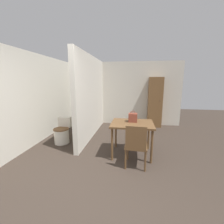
{
  "coord_description": "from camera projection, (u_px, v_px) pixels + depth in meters",
  "views": [
    {
      "loc": [
        0.68,
        -1.95,
        1.74
      ],
      "look_at": [
        0.13,
        1.86,
        0.95
      ],
      "focal_mm": 24.0,
      "sensor_mm": 36.0,
      "label": 1
    }
  ],
  "objects": [
    {
      "name": "ground_plane",
      "position": [
        87.0,
        195.0,
        2.33
      ],
      "size": [
        16.0,
        16.0,
        0.0
      ],
      "primitive_type": "plane",
      "color": "#382D26"
    },
    {
      "name": "wall_back",
      "position": [
        117.0,
        94.0,
        6.14
      ],
      "size": [
        5.01,
        0.12,
        2.5
      ],
      "color": "beige",
      "rests_on": "ground_plane"
    },
    {
      "name": "wall_left",
      "position": [
        39.0,
        98.0,
        4.37
      ],
      "size": [
        0.12,
        5.13,
        2.5
      ],
      "color": "beige",
      "rests_on": "ground_plane"
    },
    {
      "name": "partition_wall",
      "position": [
        91.0,
        97.0,
        4.75
      ],
      "size": [
        0.12,
        2.93,
        2.5
      ],
      "color": "beige",
      "rests_on": "ground_plane"
    },
    {
      "name": "dining_table",
      "position": [
        132.0,
        127.0,
        3.51
      ],
      "size": [
        0.97,
        0.82,
        0.79
      ],
      "color": "brown",
      "rests_on": "ground_plane"
    },
    {
      "name": "wooden_chair",
      "position": [
        136.0,
        144.0,
        3.0
      ],
      "size": [
        0.48,
        0.48,
        0.92
      ],
      "rotation": [
        0.0,
        0.0,
        -0.07
      ],
      "color": "brown",
      "rests_on": "ground_plane"
    },
    {
      "name": "toilet",
      "position": [
        62.0,
        133.0,
        4.31
      ],
      "size": [
        0.43,
        0.58,
        0.71
      ],
      "color": "silver",
      "rests_on": "ground_plane"
    },
    {
      "name": "handbag",
      "position": [
        133.0,
        117.0,
        3.56
      ],
      "size": [
        0.2,
        0.17,
        0.27
      ],
      "color": "brown",
      "rests_on": "dining_table"
    },
    {
      "name": "wooden_cabinet",
      "position": [
        155.0,
        102.0,
        5.73
      ],
      "size": [
        0.52,
        0.4,
        1.9
      ],
      "color": "brown",
      "rests_on": "ground_plane"
    }
  ]
}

